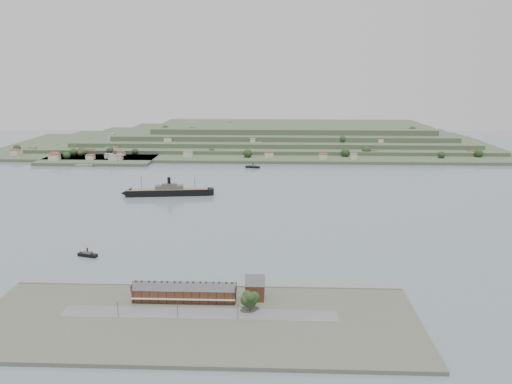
{
  "coord_description": "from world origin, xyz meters",
  "views": [
    {
      "loc": [
        37.63,
        -410.76,
        123.34
      ],
      "look_at": [
        20.58,
        30.0,
        12.52
      ],
      "focal_mm": 35.0,
      "sensor_mm": 36.0,
      "label": 1
    }
  ],
  "objects_px": {
    "terrace_row": "(184,292)",
    "tugboat": "(88,254)",
    "steamship": "(165,192)",
    "fig_tree": "(250,299)",
    "gabled_building": "(255,288)"
  },
  "relations": [
    {
      "from": "gabled_building",
      "to": "fig_tree",
      "type": "relative_size",
      "value": 1.28
    },
    {
      "from": "terrace_row",
      "to": "tugboat",
      "type": "distance_m",
      "value": 101.63
    },
    {
      "from": "fig_tree",
      "to": "terrace_row",
      "type": "bearing_deg",
      "value": 163.56
    },
    {
      "from": "tugboat",
      "to": "steamship",
      "type": "bearing_deg",
      "value": 84.08
    },
    {
      "from": "tugboat",
      "to": "fig_tree",
      "type": "xyz_separation_m",
      "value": [
        112.81,
        -76.4,
        7.24
      ]
    },
    {
      "from": "terrace_row",
      "to": "fig_tree",
      "type": "distance_m",
      "value": 37.18
    },
    {
      "from": "gabled_building",
      "to": "fig_tree",
      "type": "xyz_separation_m",
      "value": [
        -1.88,
        -14.53,
        0.55
      ]
    },
    {
      "from": "steamship",
      "to": "tugboat",
      "type": "xyz_separation_m",
      "value": [
        -17.03,
        -164.33,
        -2.55
      ]
    },
    {
      "from": "terrace_row",
      "to": "fig_tree",
      "type": "xyz_separation_m",
      "value": [
        35.62,
        -10.51,
        1.9
      ]
    },
    {
      "from": "tugboat",
      "to": "fig_tree",
      "type": "distance_m",
      "value": 136.43
    },
    {
      "from": "steamship",
      "to": "tugboat",
      "type": "distance_m",
      "value": 165.23
    },
    {
      "from": "fig_tree",
      "to": "steamship",
      "type": "bearing_deg",
      "value": 111.7
    },
    {
      "from": "terrace_row",
      "to": "steamship",
      "type": "bearing_deg",
      "value": 104.65
    },
    {
      "from": "terrace_row",
      "to": "tugboat",
      "type": "relative_size",
      "value": 3.92
    },
    {
      "from": "terrace_row",
      "to": "fig_tree",
      "type": "relative_size",
      "value": 5.04
    }
  ]
}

